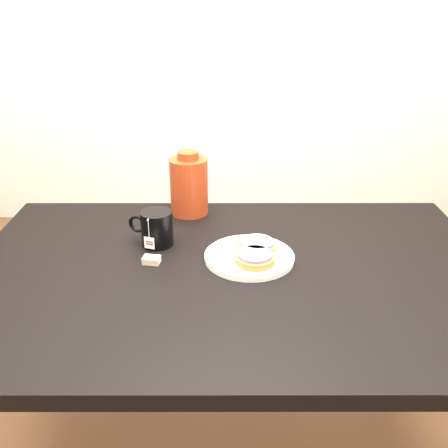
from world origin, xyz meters
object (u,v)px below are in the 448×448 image
(plate, at_px, (249,256))
(teabag_pouch, at_px, (152,260))
(table, at_px, (232,296))
(bagel_back, at_px, (257,245))
(bagel_package, at_px, (189,185))
(mug, at_px, (156,228))
(bagel_front, at_px, (255,258))

(plate, distance_m, teabag_pouch, 0.26)
(table, relative_size, plate, 5.76)
(table, distance_m, bagel_back, 0.15)
(plate, height_order, bagel_package, bagel_package)
(mug, bearing_deg, plate, -0.05)
(table, height_order, teabag_pouch, teabag_pouch)
(plate, bearing_deg, mug, 161.00)
(plate, distance_m, bagel_package, 0.37)
(table, bearing_deg, bagel_back, 50.55)
(mug, distance_m, bagel_package, 0.24)
(mug, height_order, teabag_pouch, mug)
(teabag_pouch, bearing_deg, plate, 4.53)
(bagel_back, relative_size, teabag_pouch, 3.23)
(bagel_back, relative_size, mug, 1.01)
(bagel_back, bearing_deg, bagel_package, 125.56)
(plate, relative_size, bagel_front, 2.10)
(table, bearing_deg, mug, 146.16)
(plate, relative_size, mug, 1.69)
(bagel_front, height_order, bagel_package, bagel_package)
(bagel_back, bearing_deg, bagel_front, -98.11)
(plate, bearing_deg, bagel_back, 54.03)
(teabag_pouch, xyz_separation_m, bagel_package, (0.08, 0.34, 0.09))
(bagel_package, bearing_deg, mug, -109.51)
(plate, xyz_separation_m, bagel_front, (0.01, -0.04, 0.02))
(plate, bearing_deg, table, -131.34)
(plate, xyz_separation_m, bagel_back, (0.02, 0.03, 0.02))
(table, relative_size, bagel_package, 6.77)
(mug, bearing_deg, teabag_pouch, -71.71)
(bagel_front, distance_m, mug, 0.30)
(bagel_package, bearing_deg, teabag_pouch, -103.59)
(teabag_pouch, height_order, bagel_package, bagel_package)
(bagel_front, relative_size, mug, 0.81)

